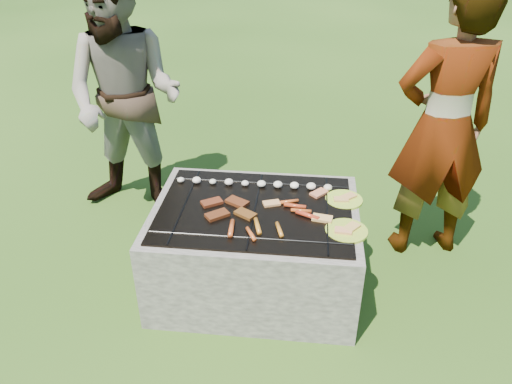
# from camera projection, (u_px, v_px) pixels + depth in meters

# --- Properties ---
(lawn) EXTENTS (60.00, 60.00, 0.00)m
(lawn) POSITION_uv_depth(u_px,v_px,m) (255.00, 283.00, 3.45)
(lawn) COLOR #1F4110
(lawn) RESTS_ON ground
(fire_pit) EXTENTS (1.30, 1.00, 0.62)m
(fire_pit) POSITION_uv_depth(u_px,v_px,m) (255.00, 250.00, 3.30)
(fire_pit) COLOR gray
(fire_pit) RESTS_ON ground
(mushrooms) EXTENTS (1.05, 0.06, 0.04)m
(mushrooms) POSITION_uv_depth(u_px,v_px,m) (260.00, 184.00, 3.36)
(mushrooms) COLOR beige
(mushrooms) RESTS_ON fire_pit
(pork_slabs) EXTENTS (0.38, 0.30, 0.02)m
(pork_slabs) POSITION_uv_depth(u_px,v_px,m) (228.00, 208.00, 3.11)
(pork_slabs) COLOR #943D1B
(pork_slabs) RESTS_ON fire_pit
(sausages) EXTENTS (0.53, 0.47, 0.03)m
(sausages) POSITION_uv_depth(u_px,v_px,m) (275.00, 220.00, 3.00)
(sausages) COLOR #DE5024
(sausages) RESTS_ON fire_pit
(bread_on_grate) EXTENTS (0.45, 0.41, 0.02)m
(bread_on_grate) POSITION_uv_depth(u_px,v_px,m) (307.00, 205.00, 3.15)
(bread_on_grate) COLOR #DEB472
(bread_on_grate) RESTS_ON fire_pit
(plate_far) EXTENTS (0.30, 0.30, 0.03)m
(plate_far) POSITION_uv_depth(u_px,v_px,m) (344.00, 199.00, 3.23)
(plate_far) COLOR yellow
(plate_far) RESTS_ON fire_pit
(plate_near) EXTENTS (0.28, 0.28, 0.03)m
(plate_near) POSITION_uv_depth(u_px,v_px,m) (347.00, 231.00, 2.92)
(plate_near) COLOR yellow
(plate_near) RESTS_ON fire_pit
(cook) EXTENTS (0.80, 0.62, 1.95)m
(cook) POSITION_uv_depth(u_px,v_px,m) (443.00, 127.00, 3.32)
(cook) COLOR gray
(cook) RESTS_ON ground
(bystander) EXTENTS (1.04, 0.86, 1.94)m
(bystander) POSITION_uv_depth(u_px,v_px,m) (125.00, 98.00, 3.81)
(bystander) COLOR gray
(bystander) RESTS_ON ground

